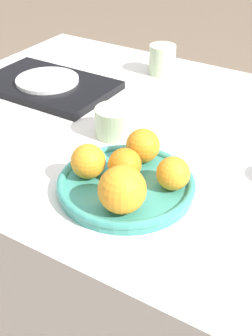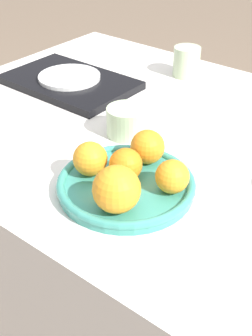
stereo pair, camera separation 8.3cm
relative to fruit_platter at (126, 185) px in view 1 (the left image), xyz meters
name	(u,v)px [view 1 (the left image)]	position (x,y,z in m)	size (l,w,h in m)	color
table	(145,252)	(-0.08, 0.23, -0.39)	(1.18, 0.87, 0.76)	silver
fruit_platter	(126,185)	(0.00, 0.00, 0.00)	(0.25, 0.25, 0.03)	teal
orange_0	(125,165)	(-0.01, 0.01, 0.04)	(0.06, 0.06, 0.06)	orange
orange_1	(122,190)	(0.04, -0.07, 0.05)	(0.08, 0.08, 0.08)	orange
orange_2	(143,146)	(-0.01, 0.08, 0.04)	(0.07, 0.07, 0.07)	orange
orange_3	(173,173)	(0.08, 0.03, 0.03)	(0.06, 0.06, 0.06)	orange
orange_4	(88,161)	(-0.07, -0.02, 0.04)	(0.06, 0.06, 0.06)	orange
serving_tray	(48,86)	(-0.41, 0.27, 0.00)	(0.34, 0.22, 0.02)	black
side_plate	(47,80)	(-0.41, 0.27, 0.01)	(0.16, 0.16, 0.01)	silver
cup_0	(115,122)	(-0.13, 0.16, 0.02)	(0.09, 0.09, 0.06)	#B7CC9E
cup_1	(162,60)	(-0.21, 0.53, 0.03)	(0.07, 0.07, 0.08)	#B7CC9E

